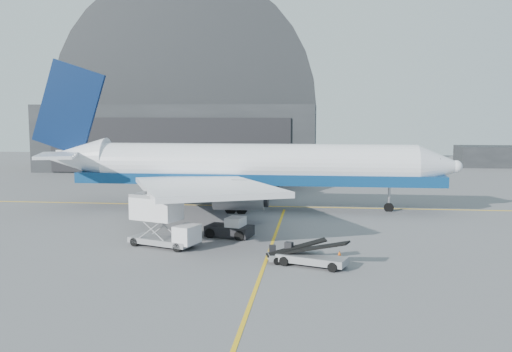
# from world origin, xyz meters

# --- Properties ---
(ground) EXTENTS (200.00, 200.00, 0.00)m
(ground) POSITION_xyz_m (0.00, 0.00, 0.00)
(ground) COLOR #565659
(ground) RESTS_ON ground
(taxi_lines) EXTENTS (80.00, 42.12, 0.02)m
(taxi_lines) POSITION_xyz_m (0.00, 12.67, 0.01)
(taxi_lines) COLOR gold
(taxi_lines) RESTS_ON ground
(hangar) EXTENTS (50.00, 28.30, 28.00)m
(hangar) POSITION_xyz_m (-22.00, 64.95, 9.54)
(hangar) COLOR black
(hangar) RESTS_ON ground
(distant_bldg_a) EXTENTS (14.00, 8.00, 4.00)m
(distant_bldg_a) POSITION_xyz_m (38.00, 72.00, 0.00)
(distant_bldg_a) COLOR black
(distant_bldg_a) RESTS_ON ground
(airliner) EXTENTS (47.98, 46.53, 16.84)m
(airliner) POSITION_xyz_m (-4.99, 18.12, 4.71)
(airliner) COLOR white
(airliner) RESTS_ON ground
(catering_truck) EXTENTS (6.18, 4.05, 3.99)m
(catering_truck) POSITION_xyz_m (-8.73, -0.30, 2.02)
(catering_truck) COLOR gray
(catering_truck) RESTS_ON ground
(pushback_tug) EXTENTS (4.32, 3.14, 1.81)m
(pushback_tug) POSITION_xyz_m (-3.79, 3.82, 0.68)
(pushback_tug) COLOR black
(pushback_tug) RESTS_ON ground
(belt_loader_a) EXTENTS (4.45, 2.26, 1.66)m
(belt_loader_a) POSITION_xyz_m (2.16, -3.84, 0.51)
(belt_loader_a) COLOR gray
(belt_loader_a) RESTS_ON ground
(belt_loader_b) EXTENTS (5.30, 3.22, 2.00)m
(belt_loader_b) POSITION_xyz_m (3.30, -4.82, 0.62)
(belt_loader_b) COLOR gray
(belt_loader_b) RESTS_ON ground
(traffic_cone) EXTENTS (0.37, 0.37, 0.53)m
(traffic_cone) POSITION_xyz_m (5.36, -2.30, 0.25)
(traffic_cone) COLOR #ED5407
(traffic_cone) RESTS_ON ground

